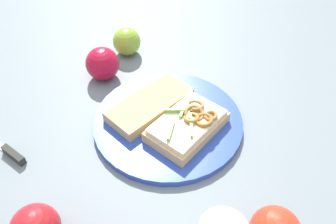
# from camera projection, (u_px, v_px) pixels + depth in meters

# --- Properties ---
(ground_plane) EXTENTS (2.00, 2.00, 0.00)m
(ground_plane) POSITION_uv_depth(u_px,v_px,m) (168.00, 124.00, 0.68)
(ground_plane) COLOR slate
(ground_plane) RESTS_ON ground
(plate) EXTENTS (0.30, 0.30, 0.01)m
(plate) POSITION_uv_depth(u_px,v_px,m) (168.00, 122.00, 0.67)
(plate) COLOR #2B49B3
(plate) RESTS_ON ground_plane
(sandwich) EXTENTS (0.17, 0.13, 0.05)m
(sandwich) POSITION_uv_depth(u_px,v_px,m) (188.00, 124.00, 0.64)
(sandwich) COLOR tan
(sandwich) RESTS_ON plate
(bread_slice_side) EXTENTS (0.19, 0.13, 0.02)m
(bread_slice_side) POSITION_uv_depth(u_px,v_px,m) (150.00, 105.00, 0.68)
(bread_slice_side) COLOR tan
(bread_slice_side) RESTS_ON plate
(apple_3) EXTENTS (0.09, 0.09, 0.07)m
(apple_3) POSITION_uv_depth(u_px,v_px,m) (127.00, 41.00, 0.83)
(apple_3) COLOR #86AD2E
(apple_3) RESTS_ON ground_plane
(apple_4) EXTENTS (0.09, 0.09, 0.08)m
(apple_4) POSITION_uv_depth(u_px,v_px,m) (102.00, 64.00, 0.76)
(apple_4) COLOR #AD102B
(apple_4) RESTS_ON ground_plane
(knife) EXTENTS (0.03, 0.13, 0.02)m
(knife) POSITION_uv_depth(u_px,v_px,m) (8.00, 151.00, 0.62)
(knife) COLOR silver
(knife) RESTS_ON ground_plane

